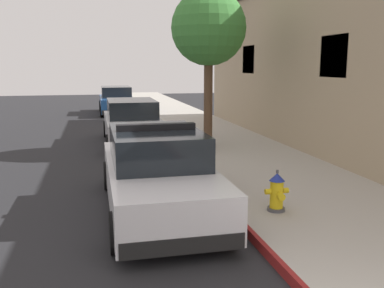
{
  "coord_description": "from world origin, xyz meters",
  "views": [
    {
      "loc": [
        -2.4,
        -2.25,
        2.75
      ],
      "look_at": [
        -0.28,
        7.0,
        1.0
      ],
      "focal_mm": 39.76,
      "sensor_mm": 36.0,
      "label": 1
    }
  ],
  "objects_px": {
    "parked_car_dark_far": "(116,101)",
    "fire_hydrant": "(277,192)",
    "parked_car_silver_ahead": "(132,123)",
    "street_tree": "(209,29)",
    "police_cruiser": "(157,173)"
  },
  "relations": [
    {
      "from": "parked_car_dark_far",
      "to": "fire_hydrant",
      "type": "height_order",
      "value": "parked_car_dark_far"
    },
    {
      "from": "parked_car_silver_ahead",
      "to": "street_tree",
      "type": "relative_size",
      "value": 0.98
    },
    {
      "from": "police_cruiser",
      "to": "street_tree",
      "type": "xyz_separation_m",
      "value": [
        2.46,
        5.43,
        3.14
      ]
    },
    {
      "from": "parked_car_silver_ahead",
      "to": "parked_car_dark_far",
      "type": "bearing_deg",
      "value": 90.18
    },
    {
      "from": "parked_car_silver_ahead",
      "to": "parked_car_dark_far",
      "type": "relative_size",
      "value": 1.0
    },
    {
      "from": "parked_car_silver_ahead",
      "to": "street_tree",
      "type": "distance_m",
      "value": 4.32
    },
    {
      "from": "fire_hydrant",
      "to": "parked_car_silver_ahead",
      "type": "bearing_deg",
      "value": 102.71
    },
    {
      "from": "fire_hydrant",
      "to": "parked_car_dark_far",
      "type": "bearing_deg",
      "value": 95.89
    },
    {
      "from": "police_cruiser",
      "to": "parked_car_silver_ahead",
      "type": "distance_m",
      "value": 7.31
    },
    {
      "from": "street_tree",
      "to": "parked_car_dark_far",
      "type": "bearing_deg",
      "value": 101.01
    },
    {
      "from": "fire_hydrant",
      "to": "street_tree",
      "type": "relative_size",
      "value": 0.15
    },
    {
      "from": "fire_hydrant",
      "to": "street_tree",
      "type": "distance_m",
      "value": 7.23
    },
    {
      "from": "fire_hydrant",
      "to": "street_tree",
      "type": "bearing_deg",
      "value": 86.13
    },
    {
      "from": "parked_car_silver_ahead",
      "to": "street_tree",
      "type": "height_order",
      "value": "street_tree"
    },
    {
      "from": "parked_car_silver_ahead",
      "to": "fire_hydrant",
      "type": "bearing_deg",
      "value": -77.29
    }
  ]
}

